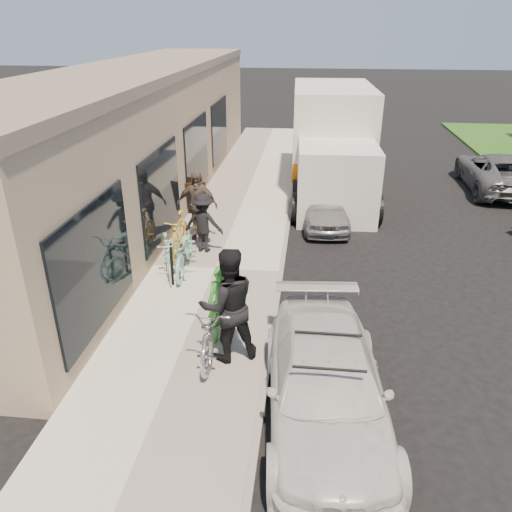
{
  "coord_description": "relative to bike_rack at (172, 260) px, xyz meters",
  "views": [
    {
      "loc": [
        0.14,
        -7.34,
        5.43
      ],
      "look_at": [
        -0.9,
        1.88,
        1.05
      ],
      "focal_mm": 35.0,
      "sensor_mm": 36.0,
      "label": 1
    }
  ],
  "objects": [
    {
      "name": "ground",
      "position": [
        2.84,
        -2.33,
        -0.63
      ],
      "size": [
        120.0,
        120.0,
        0.0
      ],
      "primitive_type": "plane",
      "color": "black",
      "rests_on": "ground"
    },
    {
      "name": "sidewalk",
      "position": [
        0.84,
        0.67,
        -0.55
      ],
      "size": [
        3.0,
        34.0,
        0.15
      ],
      "primitive_type": "cube",
      "color": "beige",
      "rests_on": "ground"
    },
    {
      "name": "curb",
      "position": [
        2.39,
        0.67,
        -0.56
      ],
      "size": [
        0.12,
        34.0,
        0.13
      ],
      "primitive_type": "cube",
      "color": "gray",
      "rests_on": "ground"
    },
    {
      "name": "storefront",
      "position": [
        -2.4,
        5.66,
        1.5
      ],
      "size": [
        3.6,
        20.0,
        4.22
      ],
      "color": "tan",
      "rests_on": "ground"
    },
    {
      "name": "bike_rack",
      "position": [
        0.0,
        0.0,
        0.0
      ],
      "size": [
        0.19,
        0.54,
        0.79
      ],
      "rotation": [
        0.0,
        0.0,
        0.27
      ],
      "color": "black",
      "rests_on": "sidewalk"
    },
    {
      "name": "sandwich_board",
      "position": [
        -0.47,
        4.35,
        0.04
      ],
      "size": [
        0.79,
        0.8,
        1.0
      ],
      "rotation": [
        0.0,
        0.0,
        0.37
      ],
      "color": "#321E0D",
      "rests_on": "sidewalk"
    },
    {
      "name": "sedan_white",
      "position": [
        3.34,
        -3.82,
        -0.0
      ],
      "size": [
        2.09,
        4.41,
        1.28
      ],
      "rotation": [
        0.0,
        0.0,
        0.08
      ],
      "color": "silver",
      "rests_on": "ground"
    },
    {
      "name": "sedan_silver",
      "position": [
        3.41,
        4.17,
        -0.09
      ],
      "size": [
        1.52,
        3.26,
        1.08
      ],
      "primitive_type": "imported",
      "rotation": [
        0.0,
        0.0,
        0.08
      ],
      "color": "gray",
      "rests_on": "ground"
    },
    {
      "name": "moving_truck",
      "position": [
        3.64,
        7.6,
        0.9
      ],
      "size": [
        2.87,
        7.1,
        3.44
      ],
      "rotation": [
        0.0,
        0.0,
        0.04
      ],
      "color": "silver",
      "rests_on": "ground"
    },
    {
      "name": "far_car_gray",
      "position": [
        9.47,
        8.21,
        0.02
      ],
      "size": [
        2.28,
        4.69,
        1.28
      ],
      "primitive_type": "imported",
      "rotation": [
        0.0,
        0.0,
        3.11
      ],
      "color": "#515356",
      "rests_on": "ground"
    },
    {
      "name": "tandem_bike",
      "position": [
        1.48,
        -2.52,
        0.06
      ],
      "size": [
        0.77,
        2.07,
        1.08
      ],
      "primitive_type": "imported",
      "rotation": [
        0.0,
        0.0,
        -0.03
      ],
      "color": "#B1B1B3",
      "rests_on": "sidewalk"
    },
    {
      "name": "woman_rider",
      "position": [
        1.54,
        -2.28,
        0.28
      ],
      "size": [
        0.6,
        0.44,
        1.52
      ],
      "primitive_type": "imported",
      "rotation": [
        0.0,
        0.0,
        -0.15
      ],
      "color": "green",
      "rests_on": "sidewalk"
    },
    {
      "name": "man_standing",
      "position": [
        1.71,
        -2.65,
        0.54
      ],
      "size": [
        1.21,
        1.1,
        2.04
      ],
      "primitive_type": "imported",
      "rotation": [
        0.0,
        0.0,
        3.55
      ],
      "color": "black",
      "rests_on": "sidewalk"
    },
    {
      "name": "cruiser_bike_a",
      "position": [
        -0.16,
        0.21,
        -0.01
      ],
      "size": [
        0.93,
        1.6,
        0.93
      ],
      "primitive_type": "imported",
      "rotation": [
        0.0,
        0.0,
        0.35
      ],
      "color": "#91D8CF",
      "rests_on": "sidewalk"
    },
    {
      "name": "cruiser_bike_b",
      "position": [
        0.19,
        0.46,
        0.02
      ],
      "size": [
        0.81,
        1.94,
        1.0
      ],
      "primitive_type": "imported",
      "rotation": [
        0.0,
        0.0,
        0.08
      ],
      "color": "#91D8CF",
      "rests_on": "sidewalk"
    },
    {
      "name": "cruiser_bike_c",
      "position": [
        -0.14,
        1.24,
        0.07
      ],
      "size": [
        0.57,
        1.82,
        1.08
      ],
      "primitive_type": "imported",
      "rotation": [
        0.0,
        0.0,
        0.03
      ],
      "color": "gold",
      "rests_on": "sidewalk"
    },
    {
      "name": "bystander_a",
      "position": [
        0.39,
        1.62,
        0.28
      ],
      "size": [
        1.04,
        0.69,
        1.51
      ],
      "primitive_type": "imported",
      "rotation": [
        0.0,
        0.0,
        3.01
      ],
      "color": "black",
      "rests_on": "sidewalk"
    },
    {
      "name": "bystander_b",
      "position": [
        0.08,
        2.36,
        0.46
      ],
      "size": [
        1.13,
        0.54,
        1.87
      ],
      "primitive_type": "imported",
      "rotation": [
        0.0,
        0.0,
        -0.07
      ],
      "color": "brown",
      "rests_on": "sidewalk"
    }
  ]
}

